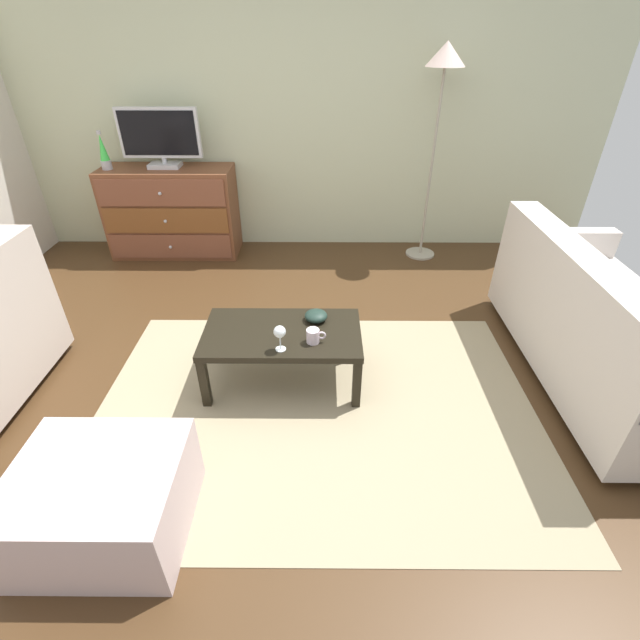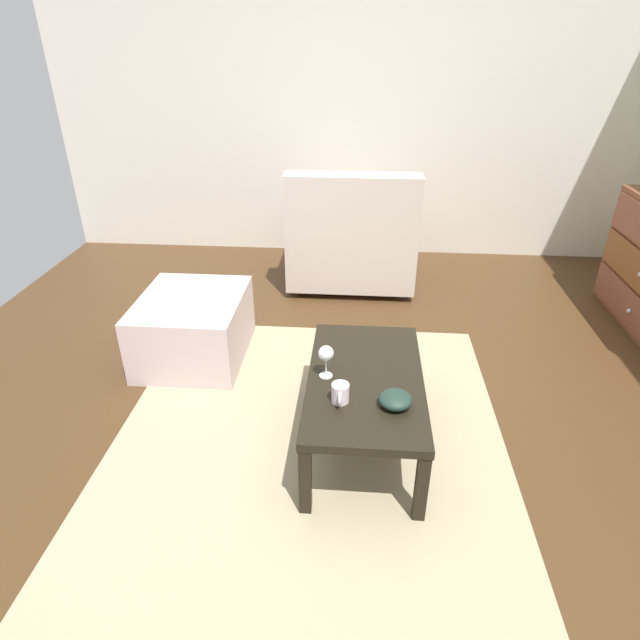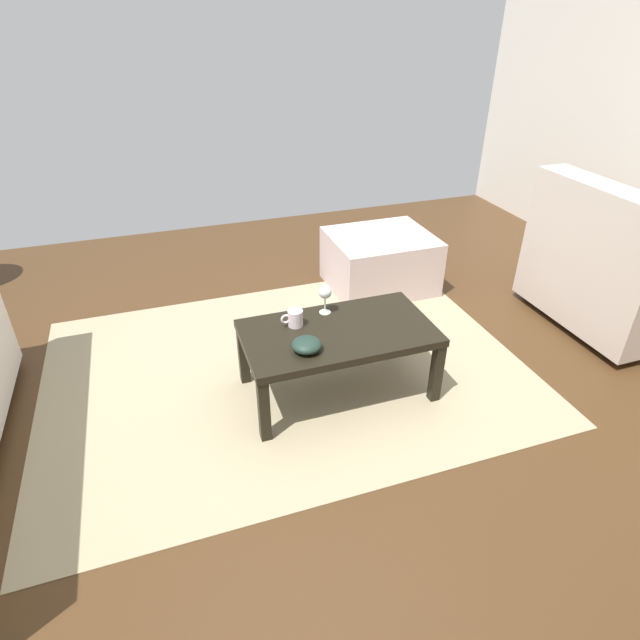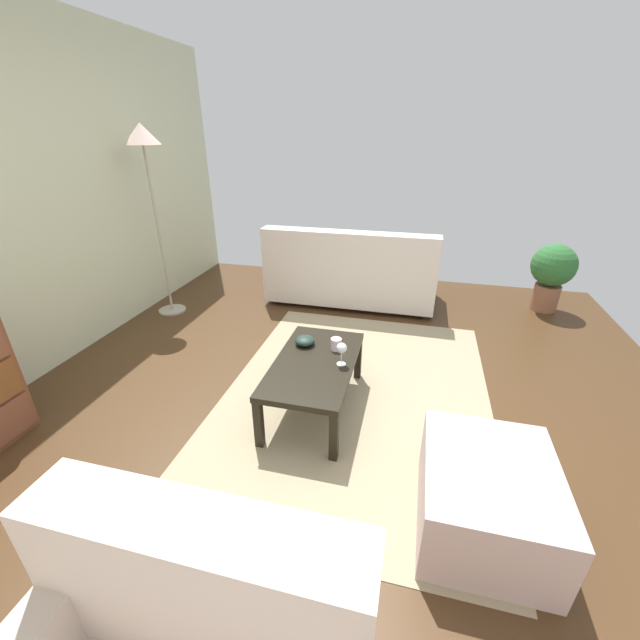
{
  "view_description": "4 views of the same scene",
  "coord_description": "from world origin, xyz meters",
  "px_view_note": "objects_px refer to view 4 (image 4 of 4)",
  "views": [
    {
      "loc": [
        0.24,
        -2.15,
        1.91
      ],
      "look_at": [
        0.22,
        -0.09,
        0.56
      ],
      "focal_mm": 25.09,
      "sensor_mm": 36.0,
      "label": 1
    },
    {
      "loc": [
        2.01,
        0.01,
        1.76
      ],
      "look_at": [
        0.12,
        -0.14,
        0.73
      ],
      "focal_mm": 29.91,
      "sensor_mm": 36.0,
      "label": 2
    },
    {
      "loc": [
        0.79,
        2.11,
        1.76
      ],
      "look_at": [
        0.11,
        0.12,
        0.49
      ],
      "focal_mm": 29.36,
      "sensor_mm": 36.0,
      "label": 3
    },
    {
      "loc": [
        -2.19,
        -0.52,
        1.78
      ],
      "look_at": [
        -0.11,
        -0.0,
        0.74
      ],
      "focal_mm": 22.28,
      "sensor_mm": 36.0,
      "label": 4
    }
  ],
  "objects_px": {
    "ottoman": "(486,497)",
    "coffee_table": "(314,367)",
    "wine_glass": "(342,349)",
    "couch_large": "(352,272)",
    "mug": "(336,344)",
    "bowl_decorative": "(305,341)",
    "standing_lamp": "(145,154)",
    "potted_plant": "(552,271)"
  },
  "relations": [
    {
      "from": "ottoman",
      "to": "coffee_table",
      "type": "bearing_deg",
      "value": 55.63
    },
    {
      "from": "wine_glass",
      "to": "couch_large",
      "type": "bearing_deg",
      "value": 7.88
    },
    {
      "from": "coffee_table",
      "to": "ottoman",
      "type": "bearing_deg",
      "value": -124.37
    },
    {
      "from": "coffee_table",
      "to": "mug",
      "type": "xyz_separation_m",
      "value": [
        0.19,
        -0.11,
        0.09
      ]
    },
    {
      "from": "wine_glass",
      "to": "bowl_decorative",
      "type": "xyz_separation_m",
      "value": [
        0.19,
        0.3,
        -0.08
      ]
    },
    {
      "from": "coffee_table",
      "to": "wine_glass",
      "type": "bearing_deg",
      "value": -86.54
    },
    {
      "from": "couch_large",
      "to": "standing_lamp",
      "type": "relative_size",
      "value": 0.99
    },
    {
      "from": "wine_glass",
      "to": "bowl_decorative",
      "type": "relative_size",
      "value": 1.11
    },
    {
      "from": "bowl_decorative",
      "to": "potted_plant",
      "type": "distance_m",
      "value": 2.93
    },
    {
      "from": "couch_large",
      "to": "potted_plant",
      "type": "xyz_separation_m",
      "value": [
        0.25,
        -2.08,
        0.1
      ]
    },
    {
      "from": "wine_glass",
      "to": "mug",
      "type": "relative_size",
      "value": 1.38
    },
    {
      "from": "bowl_decorative",
      "to": "ottoman",
      "type": "bearing_deg",
      "value": -128.21
    },
    {
      "from": "coffee_table",
      "to": "mug",
      "type": "relative_size",
      "value": 8.35
    },
    {
      "from": "coffee_table",
      "to": "standing_lamp",
      "type": "height_order",
      "value": "standing_lamp"
    },
    {
      "from": "ottoman",
      "to": "couch_large",
      "type": "bearing_deg",
      "value": 22.64
    },
    {
      "from": "potted_plant",
      "to": "ottoman",
      "type": "bearing_deg",
      "value": 161.96
    },
    {
      "from": "standing_lamp",
      "to": "ottoman",
      "type": "bearing_deg",
      "value": -123.2
    },
    {
      "from": "bowl_decorative",
      "to": "couch_large",
      "type": "bearing_deg",
      "value": -1.01
    },
    {
      "from": "coffee_table",
      "to": "wine_glass",
      "type": "height_order",
      "value": "wine_glass"
    },
    {
      "from": "coffee_table",
      "to": "couch_large",
      "type": "relative_size",
      "value": 0.52
    },
    {
      "from": "couch_large",
      "to": "ottoman",
      "type": "height_order",
      "value": "couch_large"
    },
    {
      "from": "mug",
      "to": "bowl_decorative",
      "type": "xyz_separation_m",
      "value": [
        0.01,
        0.23,
        -0.01
      ]
    },
    {
      "from": "bowl_decorative",
      "to": "couch_large",
      "type": "relative_size",
      "value": 0.08
    },
    {
      "from": "standing_lamp",
      "to": "potted_plant",
      "type": "relative_size",
      "value": 2.54
    },
    {
      "from": "mug",
      "to": "couch_large",
      "type": "height_order",
      "value": "couch_large"
    },
    {
      "from": "wine_glass",
      "to": "bowl_decorative",
      "type": "distance_m",
      "value": 0.37
    },
    {
      "from": "coffee_table",
      "to": "bowl_decorative",
      "type": "xyz_separation_m",
      "value": [
        0.2,
        0.12,
        0.08
      ]
    },
    {
      "from": "mug",
      "to": "ottoman",
      "type": "distance_m",
      "value": 1.3
    },
    {
      "from": "wine_glass",
      "to": "standing_lamp",
      "type": "bearing_deg",
      "value": 59.97
    },
    {
      "from": "mug",
      "to": "standing_lamp",
      "type": "xyz_separation_m",
      "value": [
        1.03,
        2.02,
        1.15
      ]
    },
    {
      "from": "couch_large",
      "to": "mug",
      "type": "bearing_deg",
      "value": -173.63
    },
    {
      "from": "standing_lamp",
      "to": "wine_glass",
      "type": "bearing_deg",
      "value": -120.03
    },
    {
      "from": "coffee_table",
      "to": "couch_large",
      "type": "height_order",
      "value": "couch_large"
    },
    {
      "from": "mug",
      "to": "couch_large",
      "type": "distance_m",
      "value": 1.8
    },
    {
      "from": "mug",
      "to": "potted_plant",
      "type": "height_order",
      "value": "potted_plant"
    },
    {
      "from": "wine_glass",
      "to": "couch_large",
      "type": "height_order",
      "value": "couch_large"
    },
    {
      "from": "wine_glass",
      "to": "standing_lamp",
      "type": "distance_m",
      "value": 2.64
    },
    {
      "from": "coffee_table",
      "to": "mug",
      "type": "height_order",
      "value": "mug"
    },
    {
      "from": "couch_large",
      "to": "potted_plant",
      "type": "relative_size",
      "value": 2.52
    },
    {
      "from": "ottoman",
      "to": "standing_lamp",
      "type": "distance_m",
      "value": 3.77
    },
    {
      "from": "couch_large",
      "to": "potted_plant",
      "type": "bearing_deg",
      "value": -83.02
    },
    {
      "from": "coffee_table",
      "to": "bowl_decorative",
      "type": "height_order",
      "value": "bowl_decorative"
    }
  ]
}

